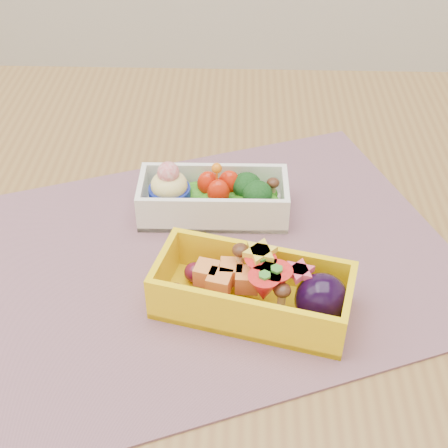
{
  "coord_description": "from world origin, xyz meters",
  "views": [
    {
      "loc": [
        -0.01,
        -0.47,
        1.16
      ],
      "look_at": [
        -0.03,
        -0.01,
        0.79
      ],
      "focal_mm": 50.93,
      "sensor_mm": 36.0,
      "label": 1
    }
  ],
  "objects_px": {
    "placemat": "(216,258)",
    "bento_yellow": "(257,290)",
    "bento_white": "(213,197)",
    "table": "(251,318)"
  },
  "relations": [
    {
      "from": "table",
      "to": "placemat",
      "type": "relative_size",
      "value": 2.69
    },
    {
      "from": "table",
      "to": "bento_yellow",
      "type": "relative_size",
      "value": 6.65
    },
    {
      "from": "placemat",
      "to": "bento_yellow",
      "type": "distance_m",
      "value": 0.08
    },
    {
      "from": "bento_white",
      "to": "bento_yellow",
      "type": "xyz_separation_m",
      "value": [
        0.04,
        -0.14,
        0.0
      ]
    },
    {
      "from": "table",
      "to": "placemat",
      "type": "bearing_deg",
      "value": -157.4
    },
    {
      "from": "table",
      "to": "bento_white",
      "type": "relative_size",
      "value": 7.88
    },
    {
      "from": "placemat",
      "to": "bento_yellow",
      "type": "bearing_deg",
      "value": -60.39
    },
    {
      "from": "bento_white",
      "to": "bento_yellow",
      "type": "bearing_deg",
      "value": -72.73
    },
    {
      "from": "placemat",
      "to": "bento_white",
      "type": "xyz_separation_m",
      "value": [
        -0.01,
        0.07,
        0.02
      ]
    },
    {
      "from": "bento_yellow",
      "to": "placemat",
      "type": "bearing_deg",
      "value": 133.8
    }
  ]
}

